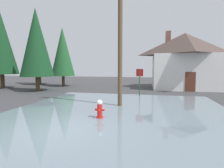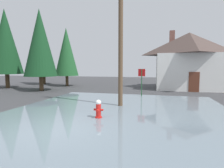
% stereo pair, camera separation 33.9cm
% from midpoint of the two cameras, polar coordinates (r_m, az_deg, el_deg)
% --- Properties ---
extents(ground_plane, '(80.00, 80.00, 0.10)m').
position_cam_midpoint_polar(ground_plane, '(7.71, -16.10, -14.01)').
color(ground_plane, '#38383A').
extents(flood_puddle, '(12.12, 13.93, 0.06)m').
position_cam_midpoint_polar(flood_puddle, '(9.77, 2.53, -9.22)').
color(flood_puddle, slate).
rests_on(flood_puddle, ground).
extents(lane_stop_bar, '(3.98, 0.66, 0.01)m').
position_cam_midpoint_polar(lane_stop_bar, '(6.57, -25.29, -17.25)').
color(lane_stop_bar, silver).
rests_on(lane_stop_bar, ground).
extents(fire_hydrant, '(0.46, 0.40, 0.93)m').
position_cam_midpoint_polar(fire_hydrant, '(8.84, -3.13, -7.91)').
color(fire_hydrant, red).
rests_on(fire_hydrant, ground).
extents(utility_pole, '(1.60, 0.28, 9.86)m').
position_cam_midpoint_polar(utility_pole, '(11.73, 3.59, 18.25)').
color(utility_pole, brown).
rests_on(utility_pole, ground).
extents(stop_sign_far, '(0.63, 0.18, 2.34)m').
position_cam_midpoint_polar(stop_sign_far, '(15.57, 9.81, 2.12)').
color(stop_sign_far, '#1E4C28').
rests_on(stop_sign_far, ground).
extents(house, '(7.95, 7.58, 6.95)m').
position_cam_midpoint_polar(house, '(23.39, 23.02, 6.97)').
color(house, silver).
rests_on(house, ground).
extents(pine_tree_tall_left, '(3.73, 3.73, 9.32)m').
position_cam_midpoint_polar(pine_tree_tall_left, '(25.49, -29.81, 11.33)').
color(pine_tree_tall_left, '#4C3823').
rests_on(pine_tree_tall_left, ground).
extents(pine_tree_mid_left, '(3.39, 3.39, 8.48)m').
position_cam_midpoint_polar(pine_tree_mid_left, '(20.89, -21.01, 11.81)').
color(pine_tree_mid_left, '#4C3823').
rests_on(pine_tree_mid_left, ground).
extents(pine_tree_short_left, '(3.60, 3.60, 9.01)m').
position_cam_midpoint_polar(pine_tree_short_left, '(28.86, -20.30, 10.52)').
color(pine_tree_short_left, '#4C3823').
rests_on(pine_tree_short_left, ground).
extents(pine_tree_far_center, '(3.03, 3.03, 7.57)m').
position_cam_midpoint_polar(pine_tree_far_center, '(25.02, -13.58, 9.63)').
color(pine_tree_far_center, '#4C3823').
rests_on(pine_tree_far_center, ground).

